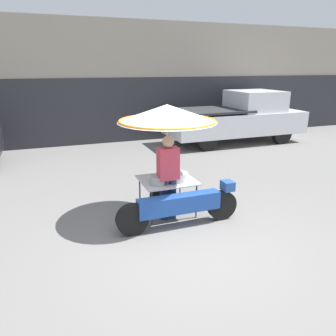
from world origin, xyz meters
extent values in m
plane|color=slate|center=(0.00, 0.00, 0.00)|extent=(36.00, 36.00, 0.00)
cube|color=gray|center=(0.00, 8.88, 2.21)|extent=(28.00, 2.00, 4.42)
cube|color=#28282D|center=(0.00, 7.85, 1.20)|extent=(23.80, 0.06, 2.40)
cylinder|color=black|center=(0.91, 0.56, 0.28)|extent=(0.57, 0.14, 0.57)
cylinder|color=black|center=(-0.83, 0.56, 0.28)|extent=(0.57, 0.14, 0.57)
cube|color=#1E479E|center=(0.04, 0.56, 0.44)|extent=(1.54, 0.24, 0.32)
cube|color=#234C93|center=(1.01, 0.56, 0.66)|extent=(0.20, 0.24, 0.18)
cylinder|color=black|center=(0.04, 1.47, 0.25)|extent=(0.51, 0.14, 0.51)
cylinder|color=#515156|center=(0.48, 0.78, 0.34)|extent=(0.03, 0.03, 0.68)
cylinder|color=#515156|center=(0.48, 1.59, 0.34)|extent=(0.03, 0.03, 0.68)
cylinder|color=#515156|center=(-0.41, 0.78, 0.34)|extent=(0.03, 0.03, 0.68)
cylinder|color=#515156|center=(-0.41, 1.59, 0.34)|extent=(0.03, 0.03, 0.68)
cube|color=#B2B2B7|center=(0.04, 1.18, 0.69)|extent=(1.04, 0.96, 0.02)
cylinder|color=#B2B2B7|center=(0.04, 1.18, 1.26)|extent=(0.03, 0.03, 1.12)
cone|color=white|center=(0.04, 1.18, 1.98)|extent=(1.83, 1.83, 0.32)
torus|color=orange|center=(0.04, 1.18, 1.84)|extent=(1.79, 1.79, 0.05)
cylinder|color=#939399|center=(-0.20, 1.02, 0.77)|extent=(0.31, 0.31, 0.15)
cylinder|color=silver|center=(0.22, 1.04, 0.78)|extent=(0.36, 0.36, 0.16)
cylinder|color=navy|center=(-0.12, 0.94, 0.40)|extent=(0.14, 0.14, 0.79)
cylinder|color=navy|center=(0.06, 0.94, 0.40)|extent=(0.14, 0.14, 0.79)
cube|color=#C13847|center=(-0.03, 0.94, 1.09)|extent=(0.38, 0.22, 0.60)
sphere|color=tan|center=(-0.03, 0.94, 1.50)|extent=(0.22, 0.22, 0.22)
cylinder|color=black|center=(6.18, 5.41, 0.37)|extent=(0.74, 0.24, 0.74)
cylinder|color=black|center=(6.18, 7.09, 0.37)|extent=(0.74, 0.24, 0.74)
cylinder|color=black|center=(3.07, 5.41, 0.37)|extent=(0.74, 0.24, 0.74)
cylinder|color=black|center=(3.07, 7.09, 0.37)|extent=(0.74, 0.24, 0.74)
cube|color=silver|center=(4.63, 6.25, 0.77)|extent=(5.19, 1.97, 0.79)
cube|color=silver|center=(5.46, 6.25, 1.54)|extent=(1.76, 1.82, 0.75)
cube|color=#2D2D33|center=(3.59, 6.25, 1.26)|extent=(2.70, 1.90, 0.08)
camera|label=1|loc=(-2.03, -4.43, 2.79)|focal=35.00mm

